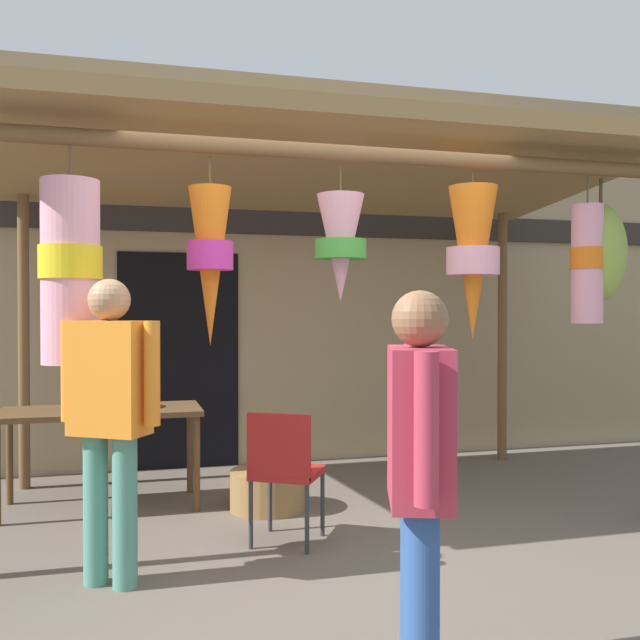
{
  "coord_description": "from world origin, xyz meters",
  "views": [
    {
      "loc": [
        -1.22,
        -4.12,
        1.47
      ],
      "look_at": [
        0.26,
        1.27,
        1.39
      ],
      "focal_mm": 40.14,
      "sensor_mm": 36.0,
      "label": 1
    }
  ],
  "objects_px": {
    "folding_chair": "(284,466)",
    "shopper_by_bananas": "(420,464)",
    "flower_heap_on_table": "(116,401)",
    "wicker_basket_by_table": "(268,490)",
    "display_table": "(101,419)",
    "customer_foreground": "(110,405)"
  },
  "relations": [
    {
      "from": "wicker_basket_by_table",
      "to": "flower_heap_on_table",
      "type": "bearing_deg",
      "value": 160.52
    },
    {
      "from": "wicker_basket_by_table",
      "to": "shopper_by_bananas",
      "type": "xyz_separation_m",
      "value": [
        0.03,
        -2.73,
        0.76
      ]
    },
    {
      "from": "customer_foreground",
      "to": "flower_heap_on_table",
      "type": "bearing_deg",
      "value": 89.59
    },
    {
      "from": "folding_chair",
      "to": "customer_foreground",
      "type": "xyz_separation_m",
      "value": [
        -1.03,
        -0.38,
        0.46
      ]
    },
    {
      "from": "display_table",
      "to": "flower_heap_on_table",
      "type": "distance_m",
      "value": 0.17
    },
    {
      "from": "display_table",
      "to": "customer_foreground",
      "type": "relative_size",
      "value": 0.88
    },
    {
      "from": "shopper_by_bananas",
      "to": "customer_foreground",
      "type": "bearing_deg",
      "value": 126.53
    },
    {
      "from": "wicker_basket_by_table",
      "to": "shopper_by_bananas",
      "type": "height_order",
      "value": "shopper_by_bananas"
    },
    {
      "from": "shopper_by_bananas",
      "to": "folding_chair",
      "type": "bearing_deg",
      "value": 92.82
    },
    {
      "from": "wicker_basket_by_table",
      "to": "folding_chair",
      "type": "bearing_deg",
      "value": -94.17
    },
    {
      "from": "display_table",
      "to": "folding_chair",
      "type": "xyz_separation_m",
      "value": [
        1.12,
        -1.2,
        -0.16
      ]
    },
    {
      "from": "customer_foreground",
      "to": "shopper_by_bananas",
      "type": "distance_m",
      "value": 1.89
    },
    {
      "from": "display_table",
      "to": "wicker_basket_by_table",
      "type": "relative_size",
      "value": 2.61
    },
    {
      "from": "folding_chair",
      "to": "wicker_basket_by_table",
      "type": "distance_m",
      "value": 0.91
    },
    {
      "from": "customer_foreground",
      "to": "display_table",
      "type": "bearing_deg",
      "value": 93.3
    },
    {
      "from": "display_table",
      "to": "customer_foreground",
      "type": "height_order",
      "value": "customer_foreground"
    },
    {
      "from": "flower_heap_on_table",
      "to": "wicker_basket_by_table",
      "type": "bearing_deg",
      "value": -19.48
    },
    {
      "from": "flower_heap_on_table",
      "to": "customer_foreground",
      "type": "distance_m",
      "value": 1.6
    },
    {
      "from": "shopper_by_bananas",
      "to": "wicker_basket_by_table",
      "type": "bearing_deg",
      "value": 90.69
    },
    {
      "from": "wicker_basket_by_table",
      "to": "customer_foreground",
      "type": "relative_size",
      "value": 0.34
    },
    {
      "from": "flower_heap_on_table",
      "to": "customer_foreground",
      "type": "xyz_separation_m",
      "value": [
        -0.01,
        -1.59,
        0.17
      ]
    },
    {
      "from": "folding_chair",
      "to": "shopper_by_bananas",
      "type": "relative_size",
      "value": 0.54
    }
  ]
}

